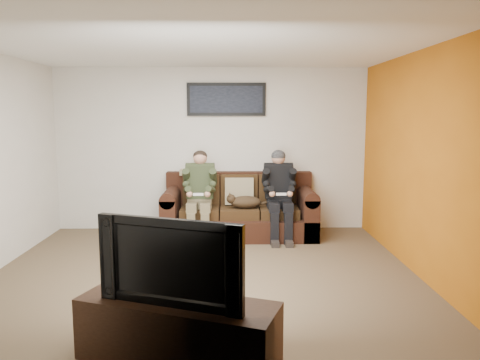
{
  "coord_description": "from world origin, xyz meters",
  "views": [
    {
      "loc": [
        0.33,
        -5.3,
        1.87
      ],
      "look_at": [
        0.44,
        1.2,
        0.95
      ],
      "focal_mm": 35.0,
      "sensor_mm": 36.0,
      "label": 1
    }
  ],
  "objects_px": {
    "tv_stand": "(178,331)",
    "framed_poster": "(226,99)",
    "cat": "(244,202)",
    "person_left": "(200,189)",
    "sofa": "(239,212)",
    "television": "(176,259)",
    "person_right": "(279,189)"
  },
  "relations": [
    {
      "from": "cat",
      "to": "tv_stand",
      "type": "bearing_deg",
      "value": -99.61
    },
    {
      "from": "person_right",
      "to": "television",
      "type": "distance_m",
      "value": 3.76
    },
    {
      "from": "sofa",
      "to": "cat",
      "type": "bearing_deg",
      "value": -72.72
    },
    {
      "from": "framed_poster",
      "to": "television",
      "type": "distance_m",
      "value": 4.37
    },
    {
      "from": "sofa",
      "to": "person_right",
      "type": "relative_size",
      "value": 1.75
    },
    {
      "from": "framed_poster",
      "to": "tv_stand",
      "type": "relative_size",
      "value": 0.82
    },
    {
      "from": "person_left",
      "to": "cat",
      "type": "bearing_deg",
      "value": -3.58
    },
    {
      "from": "sofa",
      "to": "person_left",
      "type": "distance_m",
      "value": 0.74
    },
    {
      "from": "person_right",
      "to": "cat",
      "type": "height_order",
      "value": "person_right"
    },
    {
      "from": "person_right",
      "to": "framed_poster",
      "type": "bearing_deg",
      "value": 144.12
    },
    {
      "from": "tv_stand",
      "to": "television",
      "type": "distance_m",
      "value": 0.57
    },
    {
      "from": "sofa",
      "to": "television",
      "type": "distance_m",
      "value": 3.85
    },
    {
      "from": "person_right",
      "to": "tv_stand",
      "type": "distance_m",
      "value": 3.8
    },
    {
      "from": "sofa",
      "to": "person_left",
      "type": "relative_size",
      "value": 1.76
    },
    {
      "from": "person_left",
      "to": "cat",
      "type": "distance_m",
      "value": 0.7
    },
    {
      "from": "sofa",
      "to": "cat",
      "type": "relative_size",
      "value": 3.52
    },
    {
      "from": "person_right",
      "to": "cat",
      "type": "relative_size",
      "value": 2.02
    },
    {
      "from": "sofa",
      "to": "cat",
      "type": "height_order",
      "value": "sofa"
    },
    {
      "from": "person_left",
      "to": "framed_poster",
      "type": "bearing_deg",
      "value": 55.43
    },
    {
      "from": "cat",
      "to": "framed_poster",
      "type": "distance_m",
      "value": 1.68
    },
    {
      "from": "framed_poster",
      "to": "television",
      "type": "height_order",
      "value": "framed_poster"
    },
    {
      "from": "person_left",
      "to": "tv_stand",
      "type": "relative_size",
      "value": 0.87
    },
    {
      "from": "framed_poster",
      "to": "television",
      "type": "relative_size",
      "value": 1.1
    },
    {
      "from": "sofa",
      "to": "person_right",
      "type": "height_order",
      "value": "person_right"
    },
    {
      "from": "tv_stand",
      "to": "framed_poster",
      "type": "bearing_deg",
      "value": 105.76
    },
    {
      "from": "cat",
      "to": "tv_stand",
      "type": "relative_size",
      "value": 0.43
    },
    {
      "from": "sofa",
      "to": "framed_poster",
      "type": "xyz_separation_m",
      "value": [
        -0.2,
        0.38,
        1.74
      ]
    },
    {
      "from": "person_right",
      "to": "tv_stand",
      "type": "height_order",
      "value": "person_right"
    },
    {
      "from": "person_left",
      "to": "television",
      "type": "bearing_deg",
      "value": -88.86
    },
    {
      "from": "person_right",
      "to": "tv_stand",
      "type": "relative_size",
      "value": 0.87
    },
    {
      "from": "person_left",
      "to": "framed_poster",
      "type": "distance_m",
      "value": 1.52
    },
    {
      "from": "tv_stand",
      "to": "person_left",
      "type": "bearing_deg",
      "value": 111.39
    }
  ]
}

